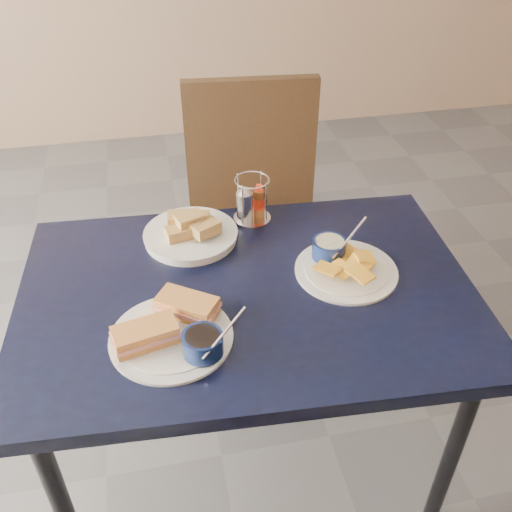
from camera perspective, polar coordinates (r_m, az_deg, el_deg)
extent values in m
plane|color=#4F4F54|center=(2.02, -3.50, -19.29)|extent=(6.00, 6.00, 0.00)
cube|color=black|center=(1.44, -0.85, -3.93)|extent=(1.18, 0.83, 0.04)
cylinder|color=black|center=(1.68, 19.11, -17.91)|extent=(0.04, 0.04, 0.71)
cylinder|color=black|center=(1.93, -17.24, -8.25)|extent=(0.04, 0.04, 0.71)
cylinder|color=black|center=(2.03, 11.41, -4.40)|extent=(0.04, 0.04, 0.71)
cube|color=black|center=(2.06, 0.11, 1.73)|extent=(0.51, 0.49, 0.04)
cylinder|color=black|center=(2.06, -4.11, -7.48)|extent=(0.04, 0.04, 0.46)
cylinder|color=black|center=(2.13, 6.17, -5.99)|extent=(0.04, 0.04, 0.46)
cylinder|color=black|center=(2.33, -5.40, -1.36)|extent=(0.04, 0.04, 0.46)
cylinder|color=black|center=(2.39, 3.71, -0.20)|extent=(0.04, 0.04, 0.46)
cube|color=black|center=(2.09, -1.03, 10.93)|extent=(0.47, 0.09, 0.49)
cylinder|color=white|center=(1.32, -8.46, -8.04)|extent=(0.28, 0.28, 0.01)
cylinder|color=white|center=(1.31, -8.49, -7.87)|extent=(0.23, 0.23, 0.00)
cube|color=#D7924D|center=(1.29, -10.99, -7.73)|extent=(0.15, 0.10, 0.04)
cube|color=tan|center=(1.29, -10.97, -7.87)|extent=(0.16, 0.11, 0.01)
cube|color=#D7924D|center=(1.34, -6.91, -4.97)|extent=(0.16, 0.14, 0.04)
cube|color=tan|center=(1.35, -6.89, -5.12)|extent=(0.16, 0.14, 0.01)
cylinder|color=#0A163B|center=(1.25, -5.34, -8.72)|extent=(0.09, 0.09, 0.05)
cylinder|color=black|center=(1.24, -5.39, -8.20)|extent=(0.08, 0.08, 0.01)
cylinder|color=silver|center=(1.21, -3.20, -7.69)|extent=(0.11, 0.07, 0.08)
cylinder|color=white|center=(1.50, 9.00, -1.45)|extent=(0.27, 0.27, 0.01)
cylinder|color=white|center=(1.50, 9.02, -1.28)|extent=(0.22, 0.22, 0.00)
cube|color=yellow|center=(1.52, 9.54, -0.44)|extent=(0.07, 0.08, 0.03)
cube|color=yellow|center=(1.51, 7.95, -0.36)|extent=(0.08, 0.08, 0.02)
cube|color=yellow|center=(1.52, 8.65, 0.09)|extent=(0.08, 0.07, 0.02)
cube|color=yellow|center=(1.46, 8.52, -1.46)|extent=(0.07, 0.08, 0.02)
cube|color=yellow|center=(1.45, 7.16, -1.35)|extent=(0.08, 0.08, 0.01)
cube|color=yellow|center=(1.47, 10.42, -0.81)|extent=(0.08, 0.08, 0.02)
cube|color=yellow|center=(1.49, 10.80, -0.26)|extent=(0.05, 0.07, 0.02)
cube|color=yellow|center=(1.42, 10.38, -1.91)|extent=(0.07, 0.08, 0.02)
cylinder|color=#0A163B|center=(1.52, 7.31, 0.74)|extent=(0.09, 0.09, 0.05)
cylinder|color=beige|center=(1.51, 7.36, 1.23)|extent=(0.08, 0.08, 0.01)
cylinder|color=silver|center=(1.49, 9.32, 1.82)|extent=(0.11, 0.07, 0.08)
cylinder|color=white|center=(1.61, -6.54, 1.98)|extent=(0.26, 0.26, 0.02)
cylinder|color=white|center=(1.60, -6.56, 2.29)|extent=(0.21, 0.21, 0.00)
cube|color=tan|center=(1.57, -7.61, 2.31)|extent=(0.08, 0.06, 0.03)
cube|color=tan|center=(1.61, -6.04, 3.70)|extent=(0.09, 0.07, 0.03)
cube|color=tan|center=(1.56, -5.06, 2.78)|extent=(0.09, 0.08, 0.03)
cube|color=tan|center=(1.59, -7.45, 3.69)|extent=(0.08, 0.06, 0.03)
cube|color=tan|center=(1.58, -6.67, 3.57)|extent=(0.09, 0.07, 0.03)
cylinder|color=silver|center=(1.68, -0.39, 3.83)|extent=(0.11, 0.11, 0.01)
cylinder|color=silver|center=(1.68, 0.51, 6.52)|extent=(0.01, 0.01, 0.13)
cylinder|color=silver|center=(1.67, -1.78, 6.27)|extent=(0.01, 0.01, 0.13)
cylinder|color=silver|center=(1.61, -1.35, 5.05)|extent=(0.01, 0.01, 0.13)
cylinder|color=silver|center=(1.62, 1.01, 5.31)|extent=(0.01, 0.01, 0.13)
torus|color=silver|center=(1.62, -0.41, 7.61)|extent=(0.10, 0.10, 0.00)
cylinder|color=silver|center=(1.65, -1.15, 5.06)|extent=(0.05, 0.05, 0.08)
cone|color=silver|center=(1.63, -1.17, 6.65)|extent=(0.04, 0.04, 0.02)
cylinder|color=brown|center=(1.67, 0.31, 5.31)|extent=(0.03, 0.03, 0.08)
cylinder|color=red|center=(1.67, 0.31, 5.31)|extent=(0.03, 0.03, 0.03)
cylinder|color=red|center=(1.64, 0.32, 6.84)|extent=(0.02, 0.02, 0.02)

